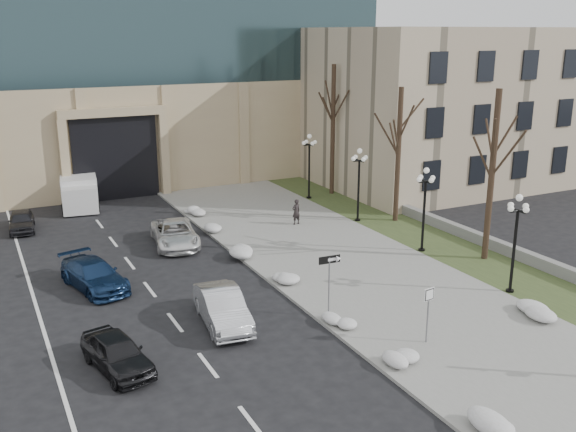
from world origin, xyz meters
The scene contains 30 objects.
ground centered at (0.00, 0.00, 0.00)m, with size 160.00×160.00×0.00m, color black.
sidewalk centered at (3.50, 14.00, 0.06)m, with size 9.00×40.00×0.12m, color gray.
curb centered at (-1.00, 14.00, 0.07)m, with size 0.30×40.00×0.14m, color gray.
grass_strip centered at (10.00, 14.00, 0.05)m, with size 4.00×40.00×0.10m, color #344522.
stone_wall centered at (12.00, 16.00, 0.35)m, with size 0.50×30.00×0.70m, color gray.
classical_building centered at (22.00, 27.98, 6.00)m, with size 22.00×18.12×12.00m.
car_a centered at (-9.48, 7.17, 0.65)m, with size 1.55×3.84×1.31m, color black.
car_b centered at (-4.77, 8.97, 0.75)m, with size 1.58×4.53×1.49m, color #B6B9BF.
car_c centered at (-8.77, 15.32, 0.68)m, with size 1.90×4.67×1.35m, color navy.
car_d centered at (-3.47, 19.77, 0.69)m, with size 2.30×4.99×1.39m, color silver.
car_e centered at (-10.97, 26.70, 0.62)m, with size 1.46×3.62×1.23m, color #29292D.
pedestrian centered at (4.41, 20.02, 0.92)m, with size 0.59×0.38×1.60m, color black.
box_truck centered at (-6.75, 31.51, 1.03)m, with size 3.21×6.98×2.14m.
one_way_sign centered at (-0.28, 7.64, 2.25)m, with size 1.02×0.28×2.73m.
keep_sign centered at (1.61, 3.69, 1.74)m, with size 0.51×0.12×2.36m.
snow_clump_a centered at (-0.31, -1.92, 0.30)m, with size 1.10×1.60×0.36m, color silver.
snow_clump_b centered at (-0.36, 2.90, 0.30)m, with size 1.10×1.60×0.36m, color silver.
snow_clump_c centered at (-0.58, 6.62, 0.30)m, with size 1.10×1.60×0.36m, color silver.
snow_clump_d centered at (-0.45, 11.46, 0.30)m, with size 1.10×1.60×0.36m, color silver.
snow_clump_e centered at (-0.67, 16.07, 0.30)m, with size 1.10×1.60×0.36m, color silver.
snow_clump_f centered at (-0.65, 20.90, 0.30)m, with size 1.10×1.60×0.36m, color silver.
snow_clump_g centered at (-0.33, 24.99, 0.30)m, with size 1.10×1.60×0.36m, color silver.
snow_clump_h centered at (7.52, 3.55, 0.30)m, with size 1.10×1.60×0.36m, color silver.
lamppost_a centered at (8.30, 6.00, 3.07)m, with size 1.18×1.18×4.76m.
lamppost_b centered at (8.30, 12.50, 3.07)m, with size 1.18×1.18×4.76m.
lamppost_c centered at (8.30, 19.00, 3.07)m, with size 1.18×1.18×4.76m.
lamppost_d centered at (8.30, 25.50, 3.07)m, with size 1.18×1.18×4.76m.
tree_near centered at (10.50, 10.00, 5.83)m, with size 3.20×3.20×9.00m.
tree_mid centered at (10.50, 18.00, 5.50)m, with size 3.20×3.20×8.50m.
tree_far centered at (10.50, 26.00, 6.15)m, with size 3.20×3.20×9.50m.
Camera 1 is at (-13.31, -14.00, 11.69)m, focal length 40.00 mm.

